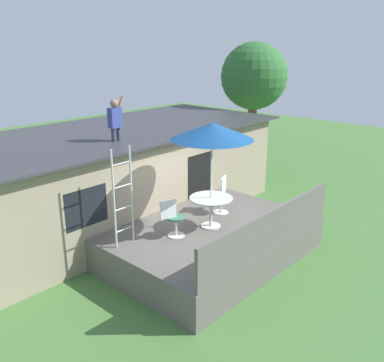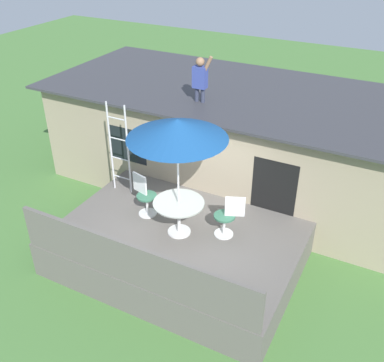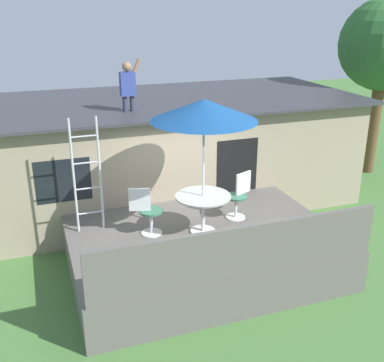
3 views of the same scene
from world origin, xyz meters
The scene contains 10 objects.
ground_plane centered at (0.00, 0.00, 0.00)m, with size 40.00×40.00×0.00m, color #477538.
house centered at (0.00, 3.60, 1.34)m, with size 10.50×4.50×2.67m.
deck centered at (0.00, 0.00, 0.40)m, with size 4.95×3.56×0.80m, color #605B56.
deck_railing centered at (0.00, -1.73, 1.25)m, with size 4.85×0.08×0.90m, color #605B56.
patio_table centered at (0.01, -0.04, 1.39)m, with size 1.04×1.04×0.74m.
patio_umbrella centered at (0.01, -0.04, 3.15)m, with size 1.90×1.90×2.54m.
step_ladder centered at (-1.98, 0.77, 1.90)m, with size 0.52×0.04×2.20m.
person_figure centered at (-0.77, 2.46, 3.28)m, with size 0.47×0.20×1.11m.
patio_chair_left centered at (-1.00, 0.24, 1.26)m, with size 0.61×0.44×0.92m.
patio_chair_right centered at (0.93, 0.35, 1.26)m, with size 0.60×0.44×0.92m.
Camera 2 is at (3.65, -6.44, 6.51)m, focal length 41.56 mm.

